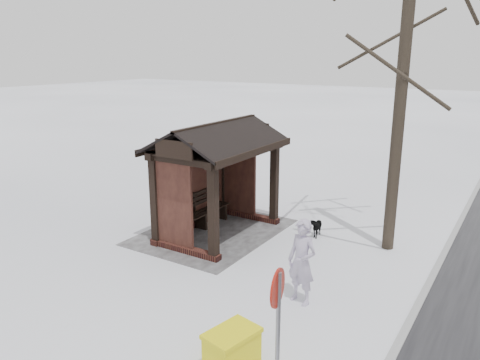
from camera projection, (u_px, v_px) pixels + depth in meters
name	position (u px, v px, depth m)	size (l,w,h in m)	color
ground	(219.00, 233.00, 12.88)	(120.00, 120.00, 0.00)	white
kerb	(429.00, 284.00, 10.05)	(120.00, 0.15, 0.06)	gray
trampled_patch	(213.00, 232.00, 12.98)	(4.20, 3.20, 0.02)	gray
bus_shelter	(213.00, 156.00, 12.40)	(3.60, 2.40, 3.09)	#371614
pedestrian	(302.00, 262.00, 9.12)	(0.63, 0.41, 1.73)	#ADA1BD
dog	(315.00, 226.00, 12.65)	(0.29, 0.64, 0.54)	black
grit_bin	(232.00, 349.00, 7.30)	(0.94, 0.74, 0.65)	yellow
road_sign	(277.00, 308.00, 6.17)	(0.53, 0.13, 2.10)	slate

